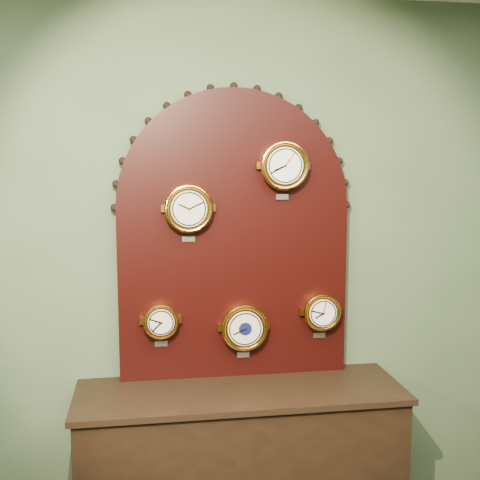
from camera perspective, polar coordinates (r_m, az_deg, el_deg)
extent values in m
plane|color=#465C3F|center=(3.23, -0.69, -2.59)|extent=(4.00, 0.00, 4.00)
cube|color=black|center=(3.31, 0.06, -20.77)|extent=(1.60, 0.50, 0.80)
cube|color=black|center=(3.20, -0.56, -4.86)|extent=(1.20, 0.06, 0.90)
cylinder|color=black|center=(3.14, -0.57, 3.19)|extent=(1.20, 0.06, 1.20)
cylinder|color=#C58229|center=(3.05, -4.86, 2.99)|extent=(0.23, 0.08, 0.23)
torus|color=#C58229|center=(3.02, -4.82, 2.94)|extent=(0.24, 0.02, 0.24)
cylinder|color=beige|center=(3.02, -4.81, 2.93)|extent=(0.18, 0.01, 0.18)
cube|color=silver|center=(3.09, -4.86, 0.10)|extent=(0.07, 0.01, 0.03)
cylinder|color=#C58229|center=(3.12, 4.11, 6.99)|extent=(0.23, 0.08, 0.23)
torus|color=#C58229|center=(3.09, 4.24, 6.98)|extent=(0.25, 0.02, 0.25)
cylinder|color=white|center=(3.08, 4.27, 6.98)|extent=(0.19, 0.01, 0.19)
cube|color=silver|center=(3.15, 3.98, 4.06)|extent=(0.07, 0.01, 0.03)
cylinder|color=#C58229|center=(3.14, -7.44, -7.51)|extent=(0.17, 0.08, 0.17)
torus|color=#C58229|center=(3.11, -7.43, -7.66)|extent=(0.18, 0.02, 0.18)
cylinder|color=beige|center=(3.11, -7.42, -7.70)|extent=(0.13, 0.01, 0.13)
cube|color=silver|center=(3.20, -7.42, -9.63)|extent=(0.06, 0.01, 0.03)
cylinder|color=#C58229|center=(3.20, 0.38, -8.15)|extent=(0.23, 0.08, 0.23)
torus|color=#C58229|center=(3.17, 0.47, -8.31)|extent=(0.25, 0.02, 0.25)
cylinder|color=beige|center=(3.16, 0.49, -8.34)|extent=(0.18, 0.01, 0.18)
cube|color=silver|center=(3.27, 0.31, -10.72)|extent=(0.07, 0.01, 0.03)
cylinder|color=#0C1237|center=(3.16, 0.50, -8.36)|extent=(0.07, 0.00, 0.07)
cylinder|color=#C58229|center=(3.27, 7.62, -6.67)|extent=(0.18, 0.08, 0.18)
torus|color=#C58229|center=(3.24, 7.78, -6.80)|extent=(0.20, 0.02, 0.20)
cylinder|color=white|center=(3.23, 7.82, -6.83)|extent=(0.15, 0.01, 0.15)
cube|color=silver|center=(3.33, 7.46, -8.86)|extent=(0.07, 0.01, 0.03)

